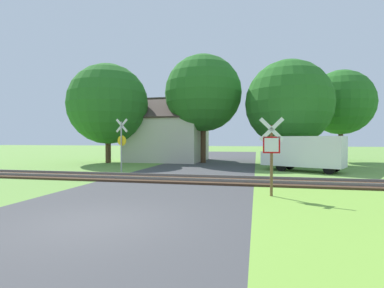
{
  "coord_description": "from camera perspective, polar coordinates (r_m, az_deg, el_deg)",
  "views": [
    {
      "loc": [
        3.86,
        -6.6,
        2.07
      ],
      "look_at": [
        0.5,
        8.86,
        1.8
      ],
      "focal_mm": 28.0,
      "sensor_mm": 36.0,
      "label": 1
    }
  ],
  "objects": [
    {
      "name": "crossing_sign_far",
      "position": [
        19.33,
        -13.28,
        0.56
      ],
      "size": [
        0.87,
        0.2,
        3.35
      ],
      "rotation": [
        0.0,
        0.0,
        -0.19
      ],
      "color": "#9E9EA5",
      "rests_on": "ground"
    },
    {
      "name": "road_asphalt",
      "position": [
        9.64,
        -11.87,
        -11.41
      ],
      "size": [
        7.47,
        80.0,
        0.01
      ],
      "primitive_type": "cube",
      "color": "#424244",
      "rests_on": "ground"
    },
    {
      "name": "house",
      "position": [
        28.4,
        -4.45,
        1.13
      ],
      "size": [
        7.03,
        6.97,
        6.03
      ],
      "rotation": [
        0.0,
        0.0,
        -0.03
      ],
      "color": "beige",
      "rests_on": "ground"
    },
    {
      "name": "tree_right",
      "position": [
        25.28,
        17.95,
        7.38
      ],
      "size": [
        6.87,
        6.87,
        8.35
      ],
      "color": "#513823",
      "rests_on": "ground"
    },
    {
      "name": "tree_left",
      "position": [
        27.12,
        -15.71,
        7.31
      ],
      "size": [
        6.91,
        6.91,
        8.54
      ],
      "color": "#513823",
      "rests_on": "ground"
    },
    {
      "name": "rail_track",
      "position": [
        15.1,
        -2.68,
        -6.68
      ],
      "size": [
        60.0,
        2.6,
        0.22
      ],
      "color": "#422D1E",
      "rests_on": "ground"
    },
    {
      "name": "ground_plane",
      "position": [
        7.91,
        -17.98,
        -14.22
      ],
      "size": [
        160.0,
        160.0,
        0.0
      ],
      "primitive_type": "plane",
      "color": "#6B9942"
    },
    {
      "name": "mail_truck",
      "position": [
        20.3,
        20.75,
        -1.44
      ],
      "size": [
        5.22,
        3.77,
        2.24
      ],
      "rotation": [
        0.0,
        0.0,
        1.13
      ],
      "color": "white",
      "rests_on": "ground"
    },
    {
      "name": "stop_sign_near",
      "position": [
        11.13,
        14.91,
        -1.18
      ],
      "size": [
        0.88,
        0.17,
        2.85
      ],
      "rotation": [
        0.0,
        0.0,
        3.06
      ],
      "color": "brown",
      "rests_on": "ground"
    },
    {
      "name": "tree_center",
      "position": [
        26.41,
        2.14,
        9.62
      ],
      "size": [
        6.65,
        6.65,
        9.38
      ],
      "color": "#513823",
      "rests_on": "ground"
    },
    {
      "name": "tree_far",
      "position": [
        30.04,
        26.51,
        7.09
      ],
      "size": [
        5.73,
        5.73,
        8.2
      ],
      "color": "#513823",
      "rests_on": "ground"
    }
  ]
}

